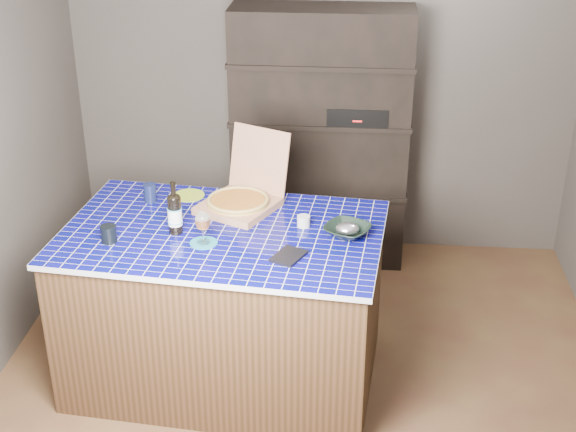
# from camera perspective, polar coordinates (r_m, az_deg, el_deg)

# --- Properties ---
(room) EXTENTS (3.50, 3.50, 3.50)m
(room) POSITION_cam_1_polar(r_m,az_deg,el_deg) (4.00, 1.26, 2.53)
(room) COLOR brown
(room) RESTS_ON ground
(shelving_unit) EXTENTS (1.20, 0.41, 1.80)m
(shelving_unit) POSITION_cam_1_polar(r_m,az_deg,el_deg) (5.54, 2.34, 5.52)
(shelving_unit) COLOR black
(shelving_unit) RESTS_ON floor
(kitchen_island) EXTENTS (1.77, 1.22, 0.92)m
(kitchen_island) POSITION_cam_1_polar(r_m,az_deg,el_deg) (4.46, -4.48, -6.31)
(kitchen_island) COLOR #4A2F1D
(kitchen_island) RESTS_ON floor
(pizza_box) EXTENTS (0.53, 0.57, 0.40)m
(pizza_box) POSITION_cam_1_polar(r_m,az_deg,el_deg) (4.45, -3.40, 1.23)
(pizza_box) COLOR #8F624A
(pizza_box) RESTS_ON kitchen_island
(mead_bottle) EXTENTS (0.08, 0.08, 0.29)m
(mead_bottle) POSITION_cam_1_polar(r_m,az_deg,el_deg) (4.20, -8.06, 0.21)
(mead_bottle) COLOR black
(mead_bottle) RESTS_ON kitchen_island
(teal_trivet) EXTENTS (0.14, 0.14, 0.01)m
(teal_trivet) POSITION_cam_1_polar(r_m,az_deg,el_deg) (4.12, -6.01, -1.91)
(teal_trivet) COLOR teal
(teal_trivet) RESTS_ON kitchen_island
(wine_glass) EXTENTS (0.08, 0.08, 0.17)m
(wine_glass) POSITION_cam_1_polar(r_m,az_deg,el_deg) (4.06, -6.09, -0.40)
(wine_glass) COLOR white
(wine_glass) RESTS_ON teal_trivet
(tumbler) EXTENTS (0.08, 0.08, 0.09)m
(tumbler) POSITION_cam_1_polar(r_m,az_deg,el_deg) (4.19, -12.64, -1.25)
(tumbler) COLOR black
(tumbler) RESTS_ON kitchen_island
(dvd_case) EXTENTS (0.19, 0.22, 0.01)m
(dvd_case) POSITION_cam_1_polar(r_m,az_deg,el_deg) (3.96, 0.06, -2.86)
(dvd_case) COLOR black
(dvd_case) RESTS_ON kitchen_island
(bowl) EXTENTS (0.31, 0.31, 0.06)m
(bowl) POSITION_cam_1_polar(r_m,az_deg,el_deg) (4.17, 4.24, -1.04)
(bowl) COLOR black
(bowl) RESTS_ON kitchen_island
(foil_contents) EXTENTS (0.12, 0.10, 0.06)m
(foil_contents) POSITION_cam_1_polar(r_m,az_deg,el_deg) (4.17, 4.24, -0.89)
(foil_contents) COLOR silver
(foil_contents) RESTS_ON bowl
(white_jar) EXTENTS (0.07, 0.07, 0.06)m
(white_jar) POSITION_cam_1_polar(r_m,az_deg,el_deg) (4.26, 1.12, -0.37)
(white_jar) COLOR silver
(white_jar) RESTS_ON kitchen_island
(navy_cup) EXTENTS (0.07, 0.07, 0.11)m
(navy_cup) POSITION_cam_1_polar(r_m,az_deg,el_deg) (4.59, -9.79, 1.64)
(navy_cup) COLOR #0E1534
(navy_cup) RESTS_ON kitchen_island
(green_trivet) EXTENTS (0.18, 0.18, 0.01)m
(green_trivet) POSITION_cam_1_polar(r_m,az_deg,el_deg) (4.65, -7.07, 1.47)
(green_trivet) COLOR #99BE28
(green_trivet) RESTS_ON kitchen_island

